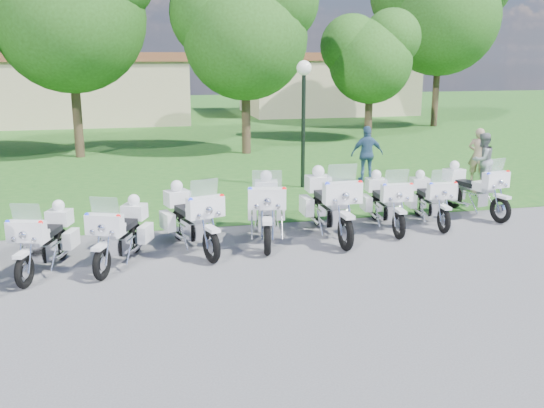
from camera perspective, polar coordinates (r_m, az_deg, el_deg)
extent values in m
plane|color=#56565B|center=(11.67, -0.82, -6.04)|extent=(100.00, 100.00, 0.00)
cube|color=#215E1D|center=(38.00, -9.57, 7.70)|extent=(100.00, 48.00, 0.01)
torus|color=black|center=(11.46, -22.27, -5.88)|extent=(0.30, 0.63, 0.62)
torus|color=black|center=(12.81, -19.23, -3.58)|extent=(0.30, 0.63, 0.62)
cube|color=white|center=(11.35, -22.46, -4.37)|extent=(0.28, 0.44, 0.06)
cube|color=white|center=(11.45, -22.11, -2.40)|extent=(0.70, 0.41, 0.37)
cube|color=silver|center=(11.42, -22.14, -0.76)|extent=(0.53, 0.26, 0.35)
sphere|color=red|center=(11.23, -20.96, -1.67)|extent=(0.08, 0.08, 0.08)
sphere|color=#1426E5|center=(11.49, -23.63, -1.58)|extent=(0.08, 0.08, 0.08)
cube|color=silver|center=(12.11, -20.67, -4.14)|extent=(0.45, 0.59, 0.31)
cube|color=white|center=(11.83, -21.24, -2.98)|extent=(0.42, 0.55, 0.20)
cube|color=black|center=(12.27, -20.26, -2.40)|extent=(0.47, 0.64, 0.11)
cube|color=white|center=(12.54, -18.36, -3.13)|extent=(0.30, 0.51, 0.33)
cube|color=white|center=(12.75, -20.67, -3.03)|extent=(0.30, 0.51, 0.33)
cube|color=white|center=(12.69, -19.37, -1.19)|extent=(0.53, 0.48, 0.30)
sphere|color=white|center=(12.63, -19.46, -0.14)|extent=(0.24, 0.24, 0.24)
torus|color=black|center=(11.40, -15.72, -5.42)|extent=(0.35, 0.63, 0.63)
torus|color=black|center=(12.79, -12.74, -3.13)|extent=(0.35, 0.63, 0.63)
cube|color=white|center=(11.29, -15.87, -3.87)|extent=(0.31, 0.45, 0.07)
cube|color=white|center=(11.39, -15.49, -1.86)|extent=(0.71, 0.47, 0.37)
cube|color=silver|center=(11.36, -15.48, -0.19)|extent=(0.53, 0.31, 0.35)
sphere|color=red|center=(11.17, -14.27, -1.14)|extent=(0.08, 0.08, 0.08)
sphere|color=#1426E5|center=(11.43, -17.03, -1.00)|extent=(0.08, 0.08, 0.08)
cube|color=silver|center=(12.07, -14.14, -3.68)|extent=(0.50, 0.61, 0.32)
cube|color=white|center=(11.78, -14.66, -2.48)|extent=(0.46, 0.57, 0.21)
cube|color=black|center=(12.23, -13.70, -1.91)|extent=(0.52, 0.66, 0.11)
cube|color=white|center=(12.51, -11.82, -2.70)|extent=(0.34, 0.51, 0.34)
cube|color=white|center=(12.73, -14.19, -2.55)|extent=(0.34, 0.51, 0.34)
cube|color=white|center=(12.66, -12.82, -0.70)|extent=(0.56, 0.52, 0.30)
sphere|color=white|center=(12.61, -12.88, 0.37)|extent=(0.24, 0.24, 0.24)
torus|color=black|center=(11.91, -5.73, -3.97)|extent=(0.33, 0.69, 0.69)
torus|color=black|center=(13.46, -8.78, -1.97)|extent=(0.33, 0.69, 0.69)
cube|color=white|center=(11.79, -5.73, -2.34)|extent=(0.31, 0.48, 0.07)
cube|color=white|center=(11.92, -6.28, -0.29)|extent=(0.78, 0.45, 0.41)
cube|color=silver|center=(11.89, -6.44, 1.44)|extent=(0.58, 0.28, 0.38)
sphere|color=red|center=(11.95, -4.75, 0.74)|extent=(0.09, 0.09, 0.09)
sphere|color=#1426E5|center=(11.70, -7.65, 0.37)|extent=(0.09, 0.09, 0.09)
cube|color=silver|center=(12.66, -7.40, -2.36)|extent=(0.50, 0.65, 0.35)
cube|color=white|center=(12.35, -7.01, -1.04)|extent=(0.47, 0.60, 0.23)
cube|color=black|center=(12.85, -7.97, -0.57)|extent=(0.52, 0.71, 0.12)
cube|color=white|center=(13.38, -7.34, -1.24)|extent=(0.33, 0.56, 0.37)
cube|color=white|center=(13.17, -9.81, -1.58)|extent=(0.33, 0.56, 0.37)
cube|color=white|center=(13.33, -8.92, 0.56)|extent=(0.59, 0.53, 0.33)
sphere|color=white|center=(13.28, -8.96, 1.67)|extent=(0.27, 0.27, 0.27)
torus|color=black|center=(12.30, -0.45, -3.24)|extent=(0.28, 0.73, 0.72)
torus|color=black|center=(14.06, -0.55, -1.05)|extent=(0.28, 0.73, 0.72)
cube|color=white|center=(12.18, -0.45, -1.58)|extent=(0.29, 0.50, 0.08)
cube|color=white|center=(12.34, -0.47, 0.53)|extent=(0.81, 0.41, 0.43)
cube|color=silver|center=(12.32, -0.47, 2.30)|extent=(0.61, 0.25, 0.40)
sphere|color=red|center=(12.24, 1.14, 1.40)|extent=(0.10, 0.10, 0.10)
sphere|color=#1426E5|center=(12.23, -2.07, 1.38)|extent=(0.10, 0.10, 0.10)
cube|color=silver|center=(13.16, -0.50, -1.51)|extent=(0.48, 0.66, 0.36)
cube|color=white|center=(12.82, -0.49, -0.19)|extent=(0.45, 0.62, 0.24)
cube|color=black|center=(13.39, -0.52, 0.32)|extent=(0.49, 0.73, 0.13)
cube|color=white|center=(13.86, 0.79, -0.48)|extent=(0.30, 0.59, 0.39)
cube|color=white|center=(13.86, -1.87, -0.50)|extent=(0.30, 0.59, 0.39)
cube|color=white|center=(13.94, -0.55, 1.50)|extent=(0.59, 0.53, 0.34)
sphere|color=white|center=(13.88, -0.56, 2.62)|extent=(0.28, 0.28, 0.28)
torus|color=black|center=(12.68, 6.95, -2.74)|extent=(0.15, 0.75, 0.75)
torus|color=black|center=(14.41, 4.34, -0.65)|extent=(0.15, 0.75, 0.75)
cube|color=white|center=(12.56, 7.03, -1.06)|extent=(0.20, 0.49, 0.08)
cube|color=white|center=(12.71, 6.65, 1.06)|extent=(0.81, 0.27, 0.45)
cube|color=silver|center=(12.69, 6.60, 2.85)|extent=(0.63, 0.14, 0.42)
sphere|color=red|center=(12.73, 8.30, 2.01)|extent=(0.10, 0.10, 0.10)
sphere|color=#1426E5|center=(12.49, 5.24, 1.86)|extent=(0.10, 0.10, 0.10)
cube|color=silver|center=(13.53, 5.54, -1.06)|extent=(0.38, 0.63, 0.38)
cube|color=white|center=(13.19, 5.96, 0.30)|extent=(0.36, 0.58, 0.25)
cube|color=black|center=(13.75, 5.13, 0.78)|extent=(0.38, 0.70, 0.13)
cube|color=white|center=(14.32, 5.84, 0.01)|extent=(0.20, 0.58, 0.40)
cube|color=white|center=(14.12, 3.26, -0.15)|extent=(0.20, 0.58, 0.40)
cube|color=white|center=(14.29, 4.35, 1.95)|extent=(0.54, 0.45, 0.36)
sphere|color=white|center=(14.24, 4.37, 3.09)|extent=(0.29, 0.29, 0.29)
torus|color=black|center=(13.67, 11.85, -1.96)|extent=(0.17, 0.65, 0.64)
torus|color=black|center=(15.14, 9.70, -0.31)|extent=(0.17, 0.65, 0.64)
cube|color=white|center=(13.56, 11.95, -0.62)|extent=(0.20, 0.43, 0.07)
cube|color=white|center=(13.70, 11.67, 1.06)|extent=(0.70, 0.28, 0.38)
cube|color=silver|center=(13.68, 11.66, 2.48)|extent=(0.54, 0.15, 0.36)
sphere|color=red|center=(13.72, 12.99, 1.79)|extent=(0.09, 0.09, 0.09)
sphere|color=#1426E5|center=(13.50, 10.58, 1.72)|extent=(0.09, 0.09, 0.09)
cube|color=silver|center=(14.39, 10.71, -0.63)|extent=(0.36, 0.56, 0.33)
cube|color=white|center=(14.10, 11.08, 0.46)|extent=(0.34, 0.52, 0.21)
cube|color=black|center=(14.58, 10.39, 0.85)|extent=(0.37, 0.61, 0.11)
cube|color=white|center=(15.07, 10.93, 0.20)|extent=(0.21, 0.51, 0.34)
cube|color=white|center=(14.88, 8.85, 0.12)|extent=(0.21, 0.51, 0.34)
cube|color=white|center=(15.04, 9.75, 1.80)|extent=(0.48, 0.41, 0.31)
sphere|color=white|center=(14.99, 9.79, 2.73)|extent=(0.25, 0.25, 0.25)
torus|color=black|center=(14.37, 15.86, -1.49)|extent=(0.17, 0.61, 0.60)
torus|color=black|center=(15.74, 13.65, -0.03)|extent=(0.17, 0.61, 0.60)
cube|color=white|center=(14.28, 15.97, -0.29)|extent=(0.20, 0.41, 0.06)
cube|color=white|center=(14.40, 15.70, 1.22)|extent=(0.67, 0.27, 0.36)
cube|color=silver|center=(14.39, 15.70, 2.49)|extent=(0.51, 0.15, 0.34)
sphere|color=red|center=(14.44, 16.88, 1.86)|extent=(0.08, 0.08, 0.08)
sphere|color=#1426E5|center=(14.21, 14.77, 1.82)|extent=(0.08, 0.08, 0.08)
cube|color=silver|center=(15.04, 14.70, -0.31)|extent=(0.35, 0.53, 0.31)
cube|color=white|center=(14.77, 15.09, 0.67)|extent=(0.33, 0.49, 0.20)
cube|color=black|center=(15.22, 14.38, 1.02)|extent=(0.35, 0.58, 0.11)
cube|color=white|center=(15.68, 14.78, 0.43)|extent=(0.20, 0.48, 0.32)
cube|color=white|center=(15.48, 12.93, 0.37)|extent=(0.20, 0.48, 0.32)
cube|color=white|center=(15.65, 13.72, 1.88)|extent=(0.46, 0.40, 0.29)
sphere|color=white|center=(15.60, 13.77, 2.73)|extent=(0.23, 0.23, 0.23)
torus|color=black|center=(15.66, 20.69, -0.53)|extent=(0.26, 0.66, 0.65)
torus|color=black|center=(16.80, 16.68, 0.73)|extent=(0.26, 0.66, 0.65)
cube|color=white|center=(15.57, 20.85, 0.67)|extent=(0.26, 0.45, 0.07)
cube|color=white|center=(15.66, 20.33, 2.13)|extent=(0.73, 0.38, 0.39)
cube|color=silver|center=(15.64, 20.28, 3.39)|extent=(0.56, 0.23, 0.37)
sphere|color=red|center=(15.81, 21.32, 2.83)|extent=(0.09, 0.09, 0.09)
sphere|color=#1426E5|center=(15.37, 19.73, 2.67)|extent=(0.09, 0.09, 0.09)
cube|color=silver|center=(16.21, 18.60, 0.54)|extent=(0.44, 0.60, 0.33)
cube|color=white|center=(15.97, 19.27, 1.55)|extent=(0.41, 0.56, 0.21)
cube|color=black|center=(16.34, 17.98, 1.84)|extent=(0.45, 0.66, 0.12)
cube|color=white|center=(16.86, 17.78, 1.26)|extent=(0.28, 0.53, 0.35)
cube|color=white|center=(16.47, 16.30, 1.08)|extent=(0.28, 0.53, 0.35)
cube|color=white|center=(16.71, 16.75, 2.66)|extent=(0.54, 0.48, 0.31)
sphere|color=white|center=(16.66, 16.81, 3.51)|extent=(0.25, 0.25, 0.25)
cylinder|color=black|center=(18.40, 2.96, 6.83)|extent=(0.12, 0.12, 3.44)
sphere|color=white|center=(18.26, 3.03, 12.67)|extent=(0.44, 0.44, 0.44)
cylinder|color=#38281C|center=(25.16, -17.91, 8.64)|extent=(0.36, 0.36, 3.93)
sphere|color=#244A15|center=(25.12, -18.50, 16.35)|extent=(5.71, 5.71, 5.71)
cylinder|color=#38281C|center=(24.97, -2.46, 8.64)|extent=(0.36, 0.36, 3.40)
sphere|color=#244A15|center=(24.88, -2.53, 15.39)|extent=(4.94, 4.94, 4.94)
sphere|color=#244A15|center=(25.12, -5.27, 17.44)|extent=(3.70, 3.70, 3.70)
sphere|color=#244A15|center=(24.89, 0.33, 18.60)|extent=(3.40, 3.40, 3.40)
cylinder|color=#38281C|center=(29.50, 9.08, 8.58)|extent=(0.36, 0.36, 2.67)
sphere|color=#244A15|center=(29.38, 9.25, 13.07)|extent=(3.89, 3.89, 3.89)
sphere|color=#244A15|center=(29.36, 7.49, 14.55)|extent=(2.92, 2.92, 2.92)
sphere|color=#244A15|center=(29.52, 11.22, 15.11)|extent=(2.67, 2.67, 2.67)
cylinder|color=#38281C|center=(35.86, 15.18, 10.58)|extent=(0.36, 0.36, 4.40)
sphere|color=#244A15|center=(35.87, 15.58, 16.64)|extent=(6.40, 6.40, 6.40)
cube|color=#BFAF8A|center=(38.96, -18.75, 9.97)|extent=(14.00, 8.00, 3.60)
cube|color=brown|center=(38.90, -18.99, 12.98)|extent=(14.56, 8.32, 0.50)
cube|color=#BFAF8A|center=(42.90, 5.14, 10.93)|extent=(11.00, 7.00, 3.60)
cube|color=brown|center=(42.85, 5.20, 13.67)|extent=(11.44, 7.28, 0.50)
imported|color=tan|center=(20.34, 18.82, 4.35)|extent=(0.75, 0.73, 1.73)
imported|color=gray|center=(19.63, 19.19, 3.90)|extent=(0.97, 0.86, 1.67)
imported|color=#365781|center=(19.56, 8.93, 4.65)|extent=(1.07, 0.49, 1.79)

